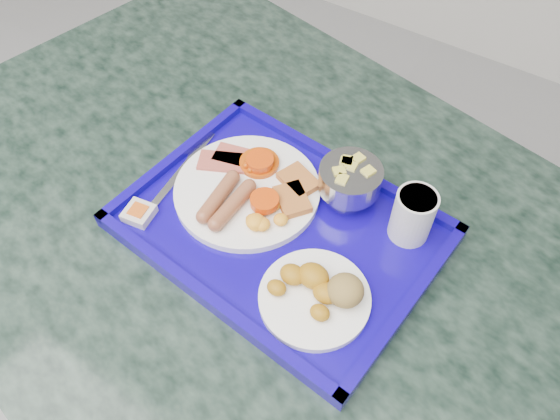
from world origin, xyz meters
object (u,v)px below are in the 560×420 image
object	(u,v)px
main_plate	(250,190)
bread_plate	(319,293)
fruit_bowl	(350,179)
tray	(280,228)
table	(265,285)
juice_cup	(413,214)

from	to	relation	value
main_plate	bread_plate	world-z (taller)	bread_plate
fruit_bowl	bread_plate	bearing A→B (deg)	-73.46
tray	bread_plate	bearing A→B (deg)	-33.68
table	tray	distance (m)	0.23
bread_plate	fruit_bowl	size ratio (longest dim) A/B	1.60
bread_plate	fruit_bowl	world-z (taller)	fruit_bowl
tray	bread_plate	xyz separation A→B (m)	(0.12, -0.08, 0.02)
table	fruit_bowl	xyz separation A→B (m)	(0.10, 0.10, 0.28)
main_plate	bread_plate	bearing A→B (deg)	-28.27
table	juice_cup	distance (m)	0.36
main_plate	bread_plate	distance (m)	0.22
bread_plate	juice_cup	distance (m)	0.19
table	main_plate	distance (m)	0.25
table	bread_plate	size ratio (longest dim) A/B	9.39
bread_plate	juice_cup	world-z (taller)	juice_cup
table	main_plate	world-z (taller)	main_plate
tray	fruit_bowl	xyz separation A→B (m)	(0.06, 0.11, 0.05)
fruit_bowl	juice_cup	size ratio (longest dim) A/B	1.15
table	juice_cup	bearing A→B (deg)	23.94
bread_plate	fruit_bowl	bearing A→B (deg)	106.54
bread_plate	juice_cup	bearing A→B (deg)	71.78
main_plate	juice_cup	bearing A→B (deg)	16.06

